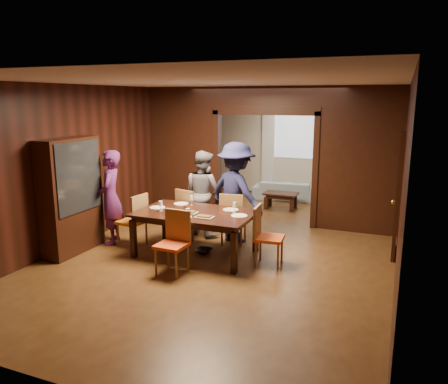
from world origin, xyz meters
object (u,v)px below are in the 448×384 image
at_px(chair_left, 132,220).
at_px(hutch, 71,196).
at_px(coffee_table, 281,201).
at_px(chair_far_l, 192,213).
at_px(sofa, 286,190).
at_px(person_navy, 236,193).
at_px(chair_far_r, 234,218).
at_px(person_grey, 203,193).
at_px(chair_near, 172,243).
at_px(person_purple, 111,197).
at_px(dining_table, 196,233).
at_px(chair_right, 269,236).

bearing_deg(chair_left, hutch, -43.23).
bearing_deg(coffee_table, chair_far_l, -109.83).
distance_m(sofa, chair_far_l, 3.95).
bearing_deg(person_navy, chair_far_r, 112.68).
bearing_deg(chair_far_r, hutch, 24.03).
distance_m(person_grey, hutch, 2.46).
xyz_separation_m(chair_far_l, chair_near, (0.52, -1.73, 0.00)).
xyz_separation_m(person_navy, chair_far_r, (-0.00, -0.11, -0.45)).
bearing_deg(chair_far_l, chair_left, 62.19).
relative_size(coffee_table, chair_near, 0.82).
relative_size(person_navy, sofa, 1.10).
height_order(sofa, chair_near, chair_near).
distance_m(person_grey, chair_left, 1.49).
bearing_deg(person_purple, chair_left, 67.26).
relative_size(person_purple, chair_far_r, 1.79).
bearing_deg(person_navy, person_purple, 49.33).
xyz_separation_m(dining_table, chair_far_r, (0.38, 0.83, 0.10)).
distance_m(coffee_table, chair_near, 4.59).
distance_m(person_navy, chair_left, 1.98).
bearing_deg(dining_table, person_navy, 67.66).
bearing_deg(hutch, chair_far_l, 43.95).
bearing_deg(chair_right, chair_far_l, 60.21).
distance_m(coffee_table, chair_right, 3.74).
bearing_deg(hutch, coffee_table, 59.17).
bearing_deg(chair_far_r, person_grey, -27.33).
bearing_deg(chair_right, person_purple, 85.62).
relative_size(person_grey, person_navy, 0.89).
bearing_deg(coffee_table, person_grey, -109.08).
xyz_separation_m(person_navy, chair_left, (-1.67, -0.96, -0.45)).
bearing_deg(sofa, person_navy, 84.93).
distance_m(person_navy, hutch, 2.93).
bearing_deg(person_purple, hutch, -52.31).
distance_m(person_navy, dining_table, 1.16).
height_order(sofa, hutch, hutch).
bearing_deg(hutch, dining_table, 18.15).
relative_size(chair_left, chair_far_r, 1.00).
bearing_deg(chair_far_r, person_navy, -99.48).
xyz_separation_m(sofa, hutch, (-2.45, -5.35, 0.75)).
relative_size(chair_far_l, chair_near, 1.00).
bearing_deg(person_purple, dining_table, 66.87).
height_order(chair_left, chair_far_l, same).
xyz_separation_m(person_purple, hutch, (-0.35, -0.65, 0.13)).
height_order(sofa, chair_right, chair_right).
relative_size(sofa, coffee_table, 2.13).
distance_m(person_purple, chair_left, 0.58).
xyz_separation_m(dining_table, chair_near, (0.03, -0.89, 0.10)).
xyz_separation_m(person_grey, chair_right, (1.67, -1.08, -0.35)).
xyz_separation_m(coffee_table, chair_far_r, (-0.14, -2.83, 0.28)).
distance_m(chair_left, chair_near, 1.58).
relative_size(coffee_table, hutch, 0.40).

